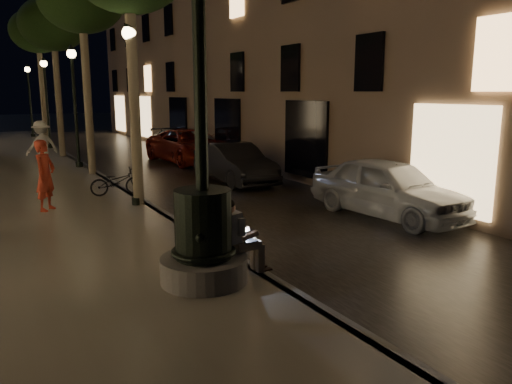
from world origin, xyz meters
TOP-DOWN VIEW (x-y plane):
  - ground at (0.00, 15.00)m, footprint 120.00×120.00m
  - cobble_lane at (3.00, 15.00)m, footprint 6.00×45.00m
  - curb_strip at (0.00, 15.00)m, footprint 0.25×45.00m
  - building_right at (10.00, 18.00)m, footprint 8.00×36.00m
  - fountain_lamppost at (-1.00, 2.00)m, footprint 1.40×1.40m
  - seated_man_laptop at (-0.39, 2.00)m, footprint 0.93×0.32m
  - tree_second at (-0.20, 14.00)m, footprint 3.00×3.00m
  - tree_third at (-0.30, 20.00)m, footprint 3.00×3.00m
  - tree_far at (-0.22, 26.00)m, footprint 3.00×3.00m
  - lamp_curb_a at (-0.30, 8.00)m, footprint 0.36×0.36m
  - lamp_curb_b at (-0.30, 16.00)m, footprint 0.36×0.36m
  - lamp_curb_c at (-0.30, 24.00)m, footprint 0.36×0.36m
  - lamp_curb_d at (-0.30, 32.00)m, footprint 0.36×0.36m
  - car_front at (5.20, 4.24)m, footprint 2.17×4.63m
  - car_second at (4.00, 10.57)m, footprint 1.61×4.30m
  - car_third at (4.65, 16.19)m, footprint 2.79×5.58m
  - car_rear at (5.20, 19.00)m, footprint 1.84×4.53m
  - pedestrian_red at (-2.49, 8.51)m, footprint 0.75×0.79m
  - pedestrian_white at (-1.65, 15.93)m, footprint 1.39×1.07m
  - bicycle at (-0.43, 9.55)m, footprint 1.57×0.73m

SIDE VIEW (x-z plane):
  - ground at x=0.00m, z-range 0.00..0.00m
  - cobble_lane at x=3.00m, z-range 0.00..0.02m
  - curb_strip at x=0.00m, z-range 0.00..0.20m
  - bicycle at x=-0.43m, z-range 0.20..1.00m
  - car_rear at x=5.20m, z-range 0.00..1.31m
  - car_second at x=4.00m, z-range 0.00..1.40m
  - car_third at x=4.65m, z-range 0.00..1.52m
  - car_front at x=5.20m, z-range 0.00..1.53m
  - seated_man_laptop at x=-0.39m, z-range 0.24..1.54m
  - pedestrian_red at x=-2.49m, z-range 0.20..2.01m
  - pedestrian_white at x=-1.65m, z-range 0.20..2.10m
  - fountain_lamppost at x=-1.00m, z-range -1.39..3.81m
  - lamp_curb_a at x=-0.30m, z-range 0.83..5.64m
  - lamp_curb_b at x=-0.30m, z-range 0.83..5.64m
  - lamp_curb_c at x=-0.30m, z-range 0.83..5.64m
  - lamp_curb_d at x=-0.30m, z-range 0.83..5.64m
  - tree_third at x=-0.30m, z-range 2.54..9.74m
  - tree_second at x=-0.20m, z-range 2.63..10.03m
  - tree_far at x=-0.22m, z-range 2.68..10.18m
  - building_right at x=10.00m, z-range 0.00..15.00m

